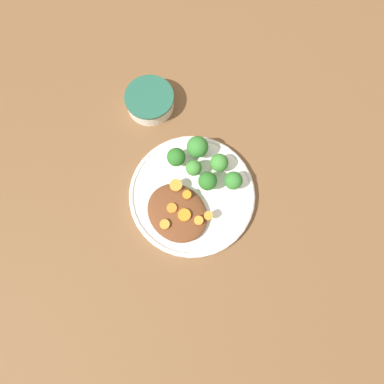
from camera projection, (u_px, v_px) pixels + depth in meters
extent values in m
plane|color=brown|center=(192.00, 196.00, 0.84)|extent=(4.00, 4.00, 0.00)
cylinder|color=white|center=(192.00, 195.00, 0.83)|extent=(0.28, 0.28, 0.02)
torus|color=white|center=(192.00, 194.00, 0.83)|extent=(0.28, 0.28, 0.01)
cylinder|color=white|center=(150.00, 101.00, 0.89)|extent=(0.11, 0.11, 0.04)
cylinder|color=#235B47|center=(149.00, 97.00, 0.87)|extent=(0.12, 0.12, 0.01)
cylinder|color=white|center=(149.00, 98.00, 0.87)|extent=(0.09, 0.09, 0.01)
ellipsoid|color=brown|center=(177.00, 213.00, 0.80)|extent=(0.14, 0.12, 0.02)
cylinder|color=#7FA85B|center=(207.00, 184.00, 0.82)|extent=(0.02, 0.02, 0.02)
sphere|color=#286B23|center=(208.00, 181.00, 0.80)|extent=(0.04, 0.04, 0.04)
cylinder|color=#759E51|center=(197.00, 151.00, 0.84)|extent=(0.02, 0.02, 0.02)
sphere|color=#337A2D|center=(198.00, 147.00, 0.82)|extent=(0.05, 0.05, 0.05)
cylinder|color=#759E51|center=(232.00, 184.00, 0.82)|extent=(0.02, 0.02, 0.02)
sphere|color=#337A2D|center=(233.00, 181.00, 0.80)|extent=(0.04, 0.04, 0.04)
cylinder|color=#759E51|center=(194.00, 171.00, 0.83)|extent=(0.01, 0.01, 0.02)
sphere|color=#3D8433|center=(194.00, 168.00, 0.81)|extent=(0.03, 0.03, 0.03)
cylinder|color=#7FA85B|center=(219.00, 166.00, 0.83)|extent=(0.01, 0.01, 0.02)
sphere|color=#3D8433|center=(219.00, 163.00, 0.81)|extent=(0.04, 0.04, 0.04)
cylinder|color=#759E51|center=(177.00, 161.00, 0.83)|extent=(0.02, 0.02, 0.03)
sphere|color=#286B23|center=(176.00, 157.00, 0.81)|extent=(0.04, 0.04, 0.04)
cylinder|color=orange|center=(172.00, 208.00, 0.79)|extent=(0.02, 0.02, 0.00)
cylinder|color=orange|center=(176.00, 185.00, 0.80)|extent=(0.03, 0.03, 0.01)
cylinder|color=orange|center=(184.00, 215.00, 0.78)|extent=(0.03, 0.03, 0.01)
cylinder|color=orange|center=(187.00, 195.00, 0.80)|extent=(0.02, 0.02, 0.01)
cylinder|color=orange|center=(165.00, 224.00, 0.78)|extent=(0.02, 0.02, 0.01)
cylinder|color=orange|center=(208.00, 216.00, 0.78)|extent=(0.02, 0.02, 0.01)
cylinder|color=orange|center=(199.00, 220.00, 0.78)|extent=(0.02, 0.02, 0.00)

